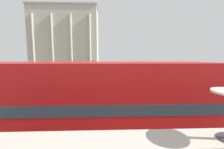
# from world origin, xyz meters

# --- Properties ---
(double_decker_bus) EXTENTS (10.79, 2.75, 4.15)m
(double_decker_bus) POSITION_xyz_m (-1.88, 4.20, 2.32)
(double_decker_bus) COLOR black
(double_decker_bus) RESTS_ON ground_plane
(plaza_building_left) EXTENTS (25.80, 11.38, 23.53)m
(plaza_building_left) POSITION_xyz_m (-17.08, 58.48, 11.76)
(plaza_building_left) COLOR #B2A893
(plaza_building_left) RESTS_ON ground_plane
(traffic_light_near) EXTENTS (0.42, 0.24, 3.22)m
(traffic_light_near) POSITION_xyz_m (0.76, 10.21, 2.13)
(traffic_light_near) COLOR black
(traffic_light_near) RESTS_ON ground_plane
(traffic_light_mid) EXTENTS (0.42, 0.24, 3.96)m
(traffic_light_mid) POSITION_xyz_m (-2.70, 16.22, 2.58)
(traffic_light_mid) COLOR black
(traffic_light_mid) RESTS_ON ground_plane
(pedestrian_red) EXTENTS (0.32, 0.32, 1.60)m
(pedestrian_red) POSITION_xyz_m (3.42, 11.27, 0.91)
(pedestrian_red) COLOR #282B33
(pedestrian_red) RESTS_ON ground_plane
(pedestrian_grey) EXTENTS (0.32, 0.32, 1.63)m
(pedestrian_grey) POSITION_xyz_m (1.36, 30.72, 0.94)
(pedestrian_grey) COLOR #282B33
(pedestrian_grey) RESTS_ON ground_plane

